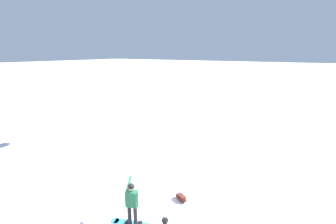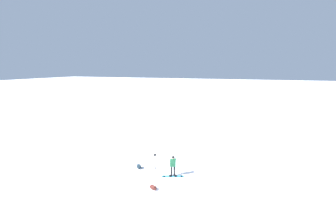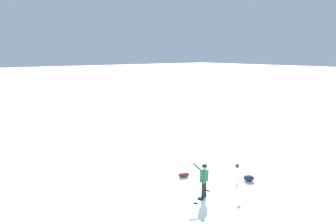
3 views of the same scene
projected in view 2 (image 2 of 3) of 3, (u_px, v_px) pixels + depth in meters
name	position (u px, v px, depth m)	size (l,w,h in m)	color
ground_plane	(170.00, 177.00, 16.48)	(300.00, 300.00, 0.00)	white
snowboarder	(173.00, 164.00, 16.48)	(0.62, 0.64, 1.72)	black
snowboard	(173.00, 176.00, 16.61)	(0.80, 1.69, 0.10)	teal
gear_bag_large	(153.00, 187.00, 14.86)	(0.54, 0.72, 0.26)	#4C1E19
camera_tripod	(155.00, 159.00, 17.52)	(0.60, 0.56, 1.39)	#262628
gear_bag_small	(139.00, 167.00, 17.90)	(0.64, 0.64, 0.34)	#192833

